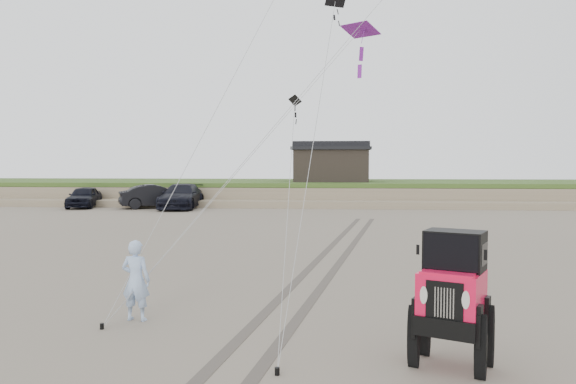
{
  "coord_description": "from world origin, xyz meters",
  "views": [
    {
      "loc": [
        2.24,
        -10.03,
        3.29
      ],
      "look_at": [
        1.17,
        3.0,
        2.6
      ],
      "focal_mm": 35.0,
      "sensor_mm": 36.0,
      "label": 1
    }
  ],
  "objects_px": {
    "cabin": "(331,163)",
    "truck_b": "(156,196)",
    "man": "(136,280)",
    "truck_a": "(84,197)",
    "truck_c": "(181,196)",
    "jeep": "(451,313)"
  },
  "relations": [
    {
      "from": "truck_a",
      "to": "jeep",
      "type": "height_order",
      "value": "jeep"
    },
    {
      "from": "truck_b",
      "to": "jeep",
      "type": "height_order",
      "value": "jeep"
    },
    {
      "from": "truck_b",
      "to": "jeep",
      "type": "distance_m",
      "value": 33.85
    },
    {
      "from": "cabin",
      "to": "truck_b",
      "type": "distance_m",
      "value": 14.83
    },
    {
      "from": "truck_b",
      "to": "man",
      "type": "relative_size",
      "value": 3.06
    },
    {
      "from": "cabin",
      "to": "truck_c",
      "type": "xyz_separation_m",
      "value": [
        -10.64,
        -7.75,
        -2.36
      ]
    },
    {
      "from": "truck_a",
      "to": "jeep",
      "type": "bearing_deg",
      "value": -66.93
    },
    {
      "from": "truck_c",
      "to": "man",
      "type": "relative_size",
      "value": 3.59
    },
    {
      "from": "truck_a",
      "to": "truck_c",
      "type": "distance_m",
      "value": 7.33
    },
    {
      "from": "cabin",
      "to": "man",
      "type": "height_order",
      "value": "cabin"
    },
    {
      "from": "truck_b",
      "to": "man",
      "type": "distance_m",
      "value": 29.59
    },
    {
      "from": "truck_a",
      "to": "truck_b",
      "type": "distance_m",
      "value": 5.39
    },
    {
      "from": "truck_b",
      "to": "man",
      "type": "height_order",
      "value": "truck_b"
    },
    {
      "from": "jeep",
      "to": "cabin",
      "type": "bearing_deg",
      "value": 118.31
    },
    {
      "from": "truck_a",
      "to": "truck_c",
      "type": "relative_size",
      "value": 0.76
    },
    {
      "from": "man",
      "to": "jeep",
      "type": "bearing_deg",
      "value": 165.68
    },
    {
      "from": "truck_a",
      "to": "truck_c",
      "type": "height_order",
      "value": "truck_c"
    },
    {
      "from": "jeep",
      "to": "man",
      "type": "relative_size",
      "value": 2.79
    },
    {
      "from": "man",
      "to": "truck_b",
      "type": "bearing_deg",
      "value": -66.91
    },
    {
      "from": "truck_b",
      "to": "jeep",
      "type": "xyz_separation_m",
      "value": [
        14.69,
        -30.49,
        0.03
      ]
    },
    {
      "from": "truck_a",
      "to": "truck_b",
      "type": "xyz_separation_m",
      "value": [
        5.39,
        -0.02,
        0.07
      ]
    },
    {
      "from": "cabin",
      "to": "jeep",
      "type": "height_order",
      "value": "cabin"
    }
  ]
}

